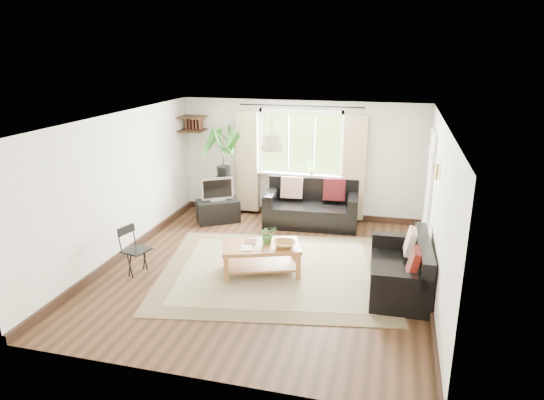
% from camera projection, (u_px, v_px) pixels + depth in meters
% --- Properties ---
extents(floor, '(5.50, 5.50, 0.00)m').
position_uv_depth(floor, '(266.00, 270.00, 7.72)').
color(floor, black).
rests_on(floor, ground).
extents(ceiling, '(5.50, 5.50, 0.00)m').
position_uv_depth(ceiling, '(265.00, 119.00, 7.01)').
color(ceiling, white).
rests_on(ceiling, floor).
extents(wall_back, '(5.00, 0.02, 2.40)m').
position_uv_depth(wall_back, '(301.00, 160.00, 9.91)').
color(wall_back, beige).
rests_on(wall_back, floor).
extents(wall_front, '(5.00, 0.02, 2.40)m').
position_uv_depth(wall_front, '(193.00, 277.00, 4.82)').
color(wall_front, beige).
rests_on(wall_front, floor).
extents(wall_left, '(0.02, 5.50, 2.40)m').
position_uv_depth(wall_left, '(119.00, 187.00, 7.96)').
color(wall_left, beige).
rests_on(wall_left, floor).
extents(wall_right, '(0.02, 5.50, 2.40)m').
position_uv_depth(wall_right, '(438.00, 211.00, 6.77)').
color(wall_right, beige).
rests_on(wall_right, floor).
extents(rug, '(4.05, 3.64, 0.02)m').
position_uv_depth(rug, '(276.00, 271.00, 7.67)').
color(rug, '#BFB794').
rests_on(rug, floor).
extents(window, '(2.50, 0.16, 2.16)m').
position_uv_depth(window, '(301.00, 143.00, 9.76)').
color(window, white).
rests_on(window, wall_back).
extents(door, '(0.06, 0.96, 2.06)m').
position_uv_depth(door, '(428.00, 192.00, 8.41)').
color(door, silver).
rests_on(door, wall_right).
extents(corner_shelf, '(0.50, 0.50, 0.34)m').
position_uv_depth(corner_shelf, '(192.00, 124.00, 10.01)').
color(corner_shelf, black).
rests_on(corner_shelf, wall_back).
extents(pendant_lamp, '(0.36, 0.36, 0.54)m').
position_uv_depth(pendant_lamp, '(272.00, 138.00, 7.48)').
color(pendant_lamp, beige).
rests_on(pendant_lamp, ceiling).
extents(wall_sconce, '(0.12, 0.12, 0.28)m').
position_uv_depth(wall_sconce, '(435.00, 169.00, 6.90)').
color(wall_sconce, beige).
rests_on(wall_sconce, wall_right).
extents(sofa_back, '(1.87, 1.02, 0.85)m').
position_uv_depth(sofa_back, '(311.00, 204.00, 9.58)').
color(sofa_back, black).
rests_on(sofa_back, floor).
extents(sofa_right, '(1.63, 0.87, 0.75)m').
position_uv_depth(sofa_right, '(399.00, 266.00, 6.98)').
color(sofa_right, black).
rests_on(sofa_right, floor).
extents(coffee_table, '(1.34, 1.01, 0.49)m').
position_uv_depth(coffee_table, '(261.00, 259.00, 7.53)').
color(coffee_table, brown).
rests_on(coffee_table, floor).
extents(table_plant, '(0.35, 0.34, 0.30)m').
position_uv_depth(table_plant, '(268.00, 234.00, 7.47)').
color(table_plant, '#3C6B2B').
rests_on(table_plant, coffee_table).
extents(bowl, '(0.41, 0.41, 0.09)m').
position_uv_depth(bowl, '(284.00, 244.00, 7.37)').
color(bowl, olive).
rests_on(bowl, coffee_table).
extents(book_a, '(0.20, 0.24, 0.02)m').
position_uv_depth(book_a, '(242.00, 248.00, 7.32)').
color(book_a, white).
rests_on(book_a, coffee_table).
extents(book_b, '(0.20, 0.25, 0.02)m').
position_uv_depth(book_b, '(245.00, 242.00, 7.55)').
color(book_b, brown).
rests_on(book_b, coffee_table).
extents(tv_stand, '(0.96, 0.84, 0.45)m').
position_uv_depth(tv_stand, '(218.00, 211.00, 9.83)').
color(tv_stand, black).
rests_on(tv_stand, floor).
extents(tv, '(0.66, 0.52, 0.49)m').
position_uv_depth(tv, '(217.00, 189.00, 9.69)').
color(tv, '#A5A5AA').
rests_on(tv, tv_stand).
extents(palm_stand, '(0.87, 0.87, 1.88)m').
position_uv_depth(palm_stand, '(224.00, 172.00, 9.95)').
color(palm_stand, black).
rests_on(palm_stand, floor).
extents(folding_chair, '(0.48, 0.48, 0.76)m').
position_uv_depth(folding_chair, '(136.00, 251.00, 7.50)').
color(folding_chair, black).
rests_on(folding_chair, floor).
extents(sill_plant, '(0.14, 0.10, 0.27)m').
position_uv_depth(sill_plant, '(312.00, 168.00, 9.78)').
color(sill_plant, '#2D6023').
rests_on(sill_plant, window).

